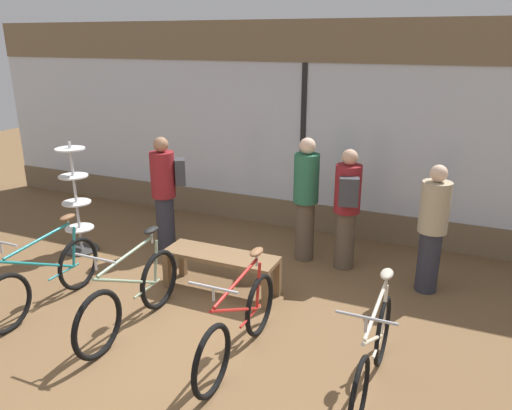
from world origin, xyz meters
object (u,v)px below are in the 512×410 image
object	(u,v)px
customer_near_bench	(432,227)
bicycle_right	(239,326)
bicycle_far_right	(373,355)
bicycle_left	(132,297)
customer_by_window	(165,191)
bicycle_far_left	(46,278)
accessory_rack	(77,207)
customer_mid_floor	(306,197)
customer_near_rack	(347,206)
display_bench	(221,261)

from	to	relation	value
customer_near_bench	bicycle_right	bearing A→B (deg)	-124.37
bicycle_right	bicycle_far_right	world-z (taller)	bicycle_far_right
customer_near_bench	bicycle_left	bearing A→B (deg)	-142.04
bicycle_left	bicycle_right	world-z (taller)	bicycle_left
customer_by_window	customer_near_bench	xyz separation A→B (m)	(3.58, 0.22, -0.07)
bicycle_far_left	bicycle_left	world-z (taller)	bicycle_left
accessory_rack	customer_mid_floor	xyz separation A→B (m)	(3.05, 1.04, 0.24)
bicycle_right	customer_near_rack	xyz separation A→B (m)	(0.41, 2.39, 0.50)
bicycle_far_right	display_bench	world-z (taller)	bicycle_far_right
bicycle_right	bicycle_far_right	size ratio (longest dim) A/B	1.00
customer_by_window	display_bench	bearing A→B (deg)	-31.84
customer_mid_floor	customer_near_rack	bearing A→B (deg)	-6.11
display_bench	customer_mid_floor	xyz separation A→B (m)	(0.62, 1.31, 0.50)
bicycle_right	customer_near_rack	bearing A→B (deg)	80.29
customer_near_rack	customer_mid_floor	bearing A→B (deg)	173.89
bicycle_left	customer_by_window	xyz separation A→B (m)	(-0.83, 1.92, 0.52)
bicycle_far_left	bicycle_left	distance (m)	1.16
bicycle_left	accessory_rack	size ratio (longest dim) A/B	1.06
bicycle_left	accessory_rack	xyz separation A→B (m)	(-1.96, 1.38, 0.29)
bicycle_right	customer_mid_floor	size ratio (longest dim) A/B	0.98
bicycle_far_left	bicycle_right	size ratio (longest dim) A/B	1.02
bicycle_left	customer_mid_floor	xyz separation A→B (m)	(1.09, 2.42, 0.52)
customer_by_window	customer_mid_floor	distance (m)	1.98
customer_mid_floor	bicycle_far_left	bearing A→B (deg)	-132.47
customer_mid_floor	customer_near_bench	distance (m)	1.69
bicycle_far_right	customer_near_rack	xyz separation A→B (m)	(-0.84, 2.36, 0.49)
bicycle_right	customer_near_rack	world-z (taller)	customer_near_rack
bicycle_left	customer_near_bench	xyz separation A→B (m)	(2.75, 2.14, 0.45)
customer_mid_floor	customer_near_bench	size ratio (longest dim) A/B	1.08
bicycle_far_left	bicycle_left	size ratio (longest dim) A/B	1.00
bicycle_right	bicycle_left	bearing A→B (deg)	178.46
bicycle_far_right	bicycle_left	bearing A→B (deg)	179.95
accessory_rack	display_bench	xyz separation A→B (m)	(2.43, -0.26, -0.26)
customer_near_bench	customer_by_window	bearing A→B (deg)	-176.49
bicycle_left	customer_near_rack	bearing A→B (deg)	54.74
bicycle_far_left	customer_near_rack	distance (m)	3.74
bicycle_far_right	customer_near_rack	size ratio (longest dim) A/B	1.03
bicycle_right	accessory_rack	world-z (taller)	accessory_rack
bicycle_far_left	bicycle_far_right	xyz separation A→B (m)	(3.67, 0.03, 0.01)
bicycle_far_right	customer_by_window	world-z (taller)	customer_by_window
bicycle_right	bicycle_far_right	bearing A→B (deg)	1.44
bicycle_far_right	customer_near_rack	distance (m)	2.55
display_bench	customer_near_bench	bearing A→B (deg)	24.31
bicycle_far_left	bicycle_far_right	size ratio (longest dim) A/B	1.02
bicycle_right	bicycle_far_right	distance (m)	1.25
bicycle_far_right	display_bench	xyz separation A→B (m)	(-2.04, 1.12, 0.02)
bicycle_far_left	customer_near_rack	xyz separation A→B (m)	(2.83, 2.39, 0.50)
accessory_rack	customer_near_rack	bearing A→B (deg)	15.15
customer_near_rack	customer_mid_floor	world-z (taller)	customer_mid_floor
bicycle_left	customer_near_rack	xyz separation A→B (m)	(1.67, 2.36, 0.49)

